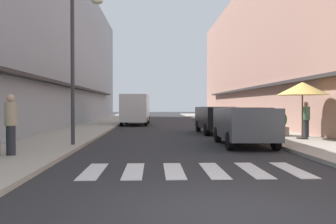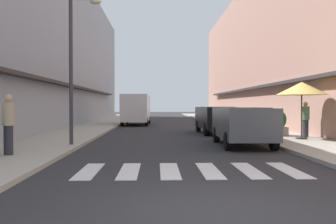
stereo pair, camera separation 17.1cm
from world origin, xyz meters
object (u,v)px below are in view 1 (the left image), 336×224
at_px(parked_car_near, 244,122).
at_px(pedestrian_walking_near, 11,123).
at_px(pedestrian_walking_far, 306,119).
at_px(parked_car_mid, 217,117).
at_px(planter_midblock, 276,123).
at_px(street_lamp, 78,53).
at_px(cafe_umbrella, 302,89).
at_px(delivery_van, 136,107).

height_order(parked_car_near, pedestrian_walking_near, pedestrian_walking_near).
xyz_separation_m(parked_car_near, pedestrian_walking_far, (3.41, 2.43, 0.03)).
xyz_separation_m(parked_car_mid, planter_midblock, (2.33, -2.85, -0.19)).
height_order(parked_car_mid, street_lamp, street_lamp).
bearing_deg(parked_car_mid, pedestrian_walking_far, -47.28).
bearing_deg(street_lamp, cafe_umbrella, 11.68).
height_order(delivery_van, pedestrian_walking_far, delivery_van).
xyz_separation_m(parked_car_near, delivery_van, (-4.85, 15.03, 0.48)).
bearing_deg(planter_midblock, pedestrian_walking_far, -38.14).
bearing_deg(pedestrian_walking_far, street_lamp, -130.85).
relative_size(parked_car_mid, planter_midblock, 3.54).
bearing_deg(cafe_umbrella, parked_car_near, -151.63).
relative_size(cafe_umbrella, pedestrian_walking_far, 1.53).
height_order(street_lamp, pedestrian_walking_far, street_lamp).
bearing_deg(planter_midblock, street_lamp, -157.18).
bearing_deg(cafe_umbrella, pedestrian_walking_near, -155.77).
height_order(parked_car_near, delivery_van, delivery_van).
xyz_separation_m(street_lamp, pedestrian_walking_far, (9.62, 2.75, -2.50)).
distance_m(cafe_umbrella, pedestrian_walking_near, 11.52).
xyz_separation_m(cafe_umbrella, pedestrian_walking_near, (-10.44, -4.70, -1.20)).
height_order(parked_car_near, street_lamp, street_lamp).
relative_size(delivery_van, pedestrian_walking_far, 3.44).
xyz_separation_m(parked_car_mid, street_lamp, (-6.21, -6.44, 2.53)).
bearing_deg(pedestrian_walking_far, parked_car_mid, 165.91).
xyz_separation_m(parked_car_near, cafe_umbrella, (2.88, 1.56, 1.33)).
bearing_deg(street_lamp, planter_midblock, 22.82).
bearing_deg(planter_midblock, delivery_van, 121.40).
bearing_deg(parked_car_near, planter_midblock, 54.52).
bearing_deg(parked_car_mid, parked_car_near, -90.00).
distance_m(delivery_van, street_lamp, 15.55).
height_order(delivery_van, cafe_umbrella, cafe_umbrella).
bearing_deg(street_lamp, pedestrian_walking_far, 15.96).
bearing_deg(delivery_van, planter_midblock, -58.60).
relative_size(planter_midblock, pedestrian_walking_far, 0.79).
bearing_deg(street_lamp, pedestrian_walking_near, -115.55).
height_order(street_lamp, cafe_umbrella, street_lamp).
height_order(parked_car_mid, delivery_van, delivery_van).
bearing_deg(delivery_van, parked_car_near, -72.13).
relative_size(parked_car_mid, cafe_umbrella, 1.84).
height_order(parked_car_near, parked_car_mid, same).
bearing_deg(delivery_van, street_lamp, -95.08).
xyz_separation_m(pedestrian_walking_near, pedestrian_walking_far, (10.97, 5.57, -0.10)).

